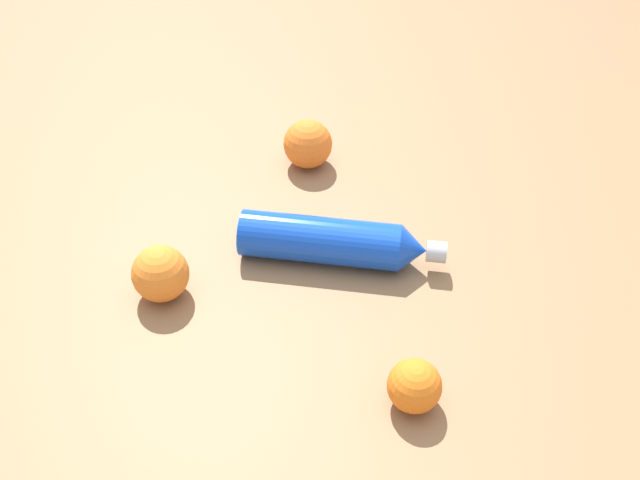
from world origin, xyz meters
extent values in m
plane|color=olive|center=(0.00, 0.00, 0.00)|extent=(2.40, 2.40, 0.00)
cylinder|color=blue|center=(0.01, 0.01, 0.03)|extent=(0.08, 0.23, 0.07)
cone|color=blue|center=(0.02, -0.12, 0.03)|extent=(0.07, 0.04, 0.07)
cylinder|color=#B2B7BF|center=(0.02, -0.15, 0.03)|extent=(0.03, 0.03, 0.03)
sphere|color=orange|center=(-0.10, 0.20, 0.04)|extent=(0.08, 0.08, 0.08)
sphere|color=orange|center=(0.23, 0.07, 0.04)|extent=(0.08, 0.08, 0.08)
sphere|color=orange|center=(-0.21, -0.15, 0.03)|extent=(0.06, 0.06, 0.06)
camera|label=1|loc=(-0.76, -0.15, 0.73)|focal=42.31mm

